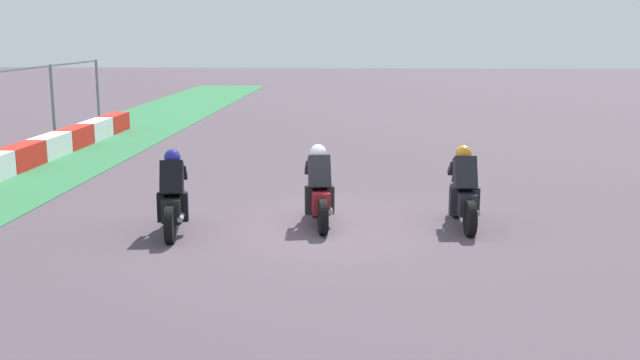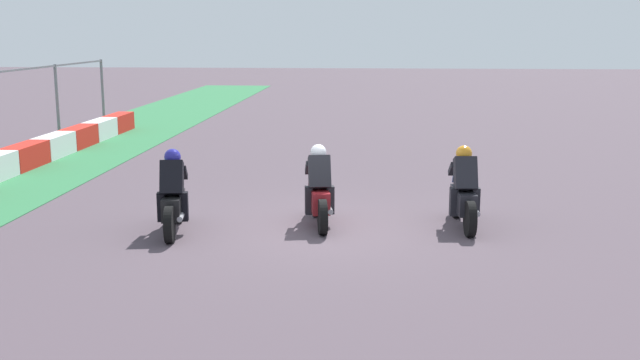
% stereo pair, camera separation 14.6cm
% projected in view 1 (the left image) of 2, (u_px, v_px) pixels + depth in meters
% --- Properties ---
extents(ground_plane, '(120.00, 120.00, 0.00)m').
position_uv_depth(ground_plane, '(322.00, 228.00, 13.97)').
color(ground_plane, '#50424B').
extents(rider_lane_a, '(2.04, 0.55, 1.51)m').
position_uv_depth(rider_lane_a, '(463.00, 193.00, 13.96)').
color(rider_lane_a, black).
rests_on(rider_lane_a, ground_plane).
extents(rider_lane_b, '(2.03, 0.61, 1.51)m').
position_uv_depth(rider_lane_b, '(319.00, 192.00, 14.07)').
color(rider_lane_b, black).
rests_on(rider_lane_b, ground_plane).
extents(rider_lane_c, '(2.04, 0.60, 1.51)m').
position_uv_depth(rider_lane_c, '(173.00, 199.00, 13.51)').
color(rider_lane_c, black).
rests_on(rider_lane_c, ground_plane).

